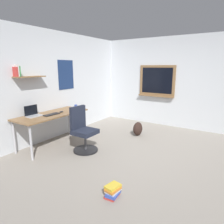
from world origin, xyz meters
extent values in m
plane|color=gray|center=(0.00, 0.00, 0.00)|extent=(5.20, 5.20, 0.00)
cube|color=silver|center=(0.00, 2.45, 1.30)|extent=(5.00, 0.10, 2.60)
cube|color=olive|center=(-0.84, 2.30, 1.55)|extent=(0.68, 0.20, 0.02)
cube|color=navy|center=(0.29, 2.39, 1.55)|extent=(0.52, 0.01, 0.74)
cube|color=#C63833|center=(-1.13, 2.33, 1.66)|extent=(0.03, 0.14, 0.19)
cube|color=silver|center=(-1.10, 2.33, 1.68)|extent=(0.02, 0.14, 0.24)
cube|color=#3D934C|center=(-1.07, 2.33, 1.67)|extent=(0.02, 0.14, 0.21)
cube|color=silver|center=(2.45, 0.00, 1.30)|extent=(0.10, 5.00, 2.60)
cube|color=olive|center=(2.38, 0.72, 1.35)|extent=(0.04, 1.10, 0.90)
cube|color=black|center=(2.37, 0.72, 1.35)|extent=(0.01, 0.94, 0.76)
cube|color=olive|center=(2.34, 0.72, 0.89)|extent=(0.12, 1.10, 0.03)
cube|color=olive|center=(-0.54, 2.03, 0.71)|extent=(1.67, 0.67, 0.03)
cylinder|color=#B7B7BC|center=(-1.32, 1.76, 0.35)|extent=(0.04, 0.04, 0.70)
cylinder|color=#B7B7BC|center=(0.23, 1.76, 0.35)|extent=(0.04, 0.04, 0.70)
cylinder|color=#B7B7BC|center=(-1.32, 2.31, 0.35)|extent=(0.04, 0.04, 0.70)
cylinder|color=#B7B7BC|center=(0.23, 2.31, 0.35)|extent=(0.04, 0.04, 0.70)
cylinder|color=black|center=(-0.43, 1.18, 0.02)|extent=(0.52, 0.52, 0.04)
cylinder|color=#4C4C51|center=(-0.43, 1.18, 0.21)|extent=(0.05, 0.05, 0.34)
cube|color=#1E2333|center=(-0.43, 1.18, 0.42)|extent=(0.44, 0.44, 0.09)
cube|color=#1E2333|center=(-0.42, 1.38, 0.71)|extent=(0.40, 0.09, 0.48)
cube|color=#ADAFB5|center=(-0.92, 2.15, 0.74)|extent=(0.31, 0.21, 0.02)
cube|color=black|center=(-0.92, 2.25, 0.85)|extent=(0.31, 0.01, 0.21)
cube|color=black|center=(-0.63, 1.95, 0.74)|extent=(0.37, 0.13, 0.02)
ellipsoid|color=#262628|center=(-0.35, 1.95, 0.75)|extent=(0.10, 0.06, 0.03)
cylinder|color=#334CA5|center=(0.19, 2.00, 0.78)|extent=(0.08, 0.08, 0.09)
ellipsoid|color=black|center=(1.08, 0.69, 0.18)|extent=(0.32, 0.22, 0.36)
cube|color=#C63833|center=(-1.42, -0.13, 0.02)|extent=(0.22, 0.16, 0.03)
cube|color=#3851B2|center=(-1.42, -0.15, 0.05)|extent=(0.22, 0.17, 0.04)
cube|color=silver|center=(-1.39, -0.14, 0.08)|extent=(0.22, 0.16, 0.03)
cube|color=orange|center=(-1.40, -0.14, 0.11)|extent=(0.23, 0.18, 0.03)
cube|color=gold|center=(-1.39, -0.13, 0.14)|extent=(0.23, 0.19, 0.03)
camera|label=1|loc=(-3.47, -1.47, 1.76)|focal=32.19mm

